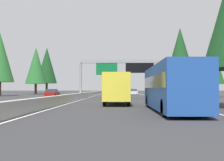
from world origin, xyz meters
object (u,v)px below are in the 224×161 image
conifer_right_far (166,77)px  conifer_left_mid (36,66)px  box_truck_far_left (117,88)px  pickup_distant_a (118,90)px  minivan_near_center (118,91)px  conifer_left_near (0,57)px  conifer_left_far (47,65)px  sign_gantry_overhead (123,68)px  sedan_far_center (129,91)px  bus_mid_left (119,88)px  conifer_right_mid (211,61)px  sedan_mid_center (127,90)px  bus_distant_b (171,86)px  oncoming_near (52,93)px  sedan_near_right (134,92)px  conifer_right_near (180,55)px

conifer_right_far → conifer_left_mid: (-9.47, 38.14, 2.85)m
box_truck_far_left → conifer_left_mid: (50.66, 23.17, 6.44)m
pickup_distant_a → conifer_right_far: size_ratio=0.65×
box_truck_far_left → minivan_near_center: bearing=-0.1°
minivan_near_center → conifer_right_far: size_ratio=0.58×
conifer_left_near → box_truck_far_left: bearing=-140.9°
conifer_left_far → sign_gantry_overhead: bearing=-153.4°
minivan_near_center → sedan_far_center: bearing=-6.7°
bus_mid_left → conifer_left_far: bearing=74.1°
sedan_far_center → conifer_right_mid: bearing=-164.0°
minivan_near_center → conifer_left_mid: bearing=70.3°
pickup_distant_a → sedan_mid_center: pickup_distant_a is taller
box_truck_far_left → conifer_right_mid: bearing=-34.0°
bus_distant_b → oncoming_near: 33.87m
bus_mid_left → conifer_left_mid: bearing=101.7°
sedan_mid_center → oncoming_near: same height
box_truck_far_left → sedan_near_right: (43.36, -3.93, -0.93)m
pickup_distant_a → oncoming_near: bearing=170.2°
sedan_far_center → conifer_right_far: conifer_right_far is taller
oncoming_near → conifer_left_near: 17.31m
bus_mid_left → conifer_left_far: (6.68, 23.43, 7.36)m
sedan_near_right → bus_mid_left: bearing=16.5°
conifer_right_mid → conifer_left_near: size_ratio=0.83×
bus_distant_b → minivan_near_center: 50.43m
sedan_near_right → sign_gantry_overhead: bearing=173.8°
conifer_right_mid → conifer_left_far: bearing=48.9°
conifer_right_mid → bus_mid_left: bearing=31.1°
conifer_right_near → minivan_near_center: bearing=22.9°
minivan_near_center → conifer_right_mid: conifer_right_mid is taller
bus_distant_b → box_truck_far_left: size_ratio=1.35×
minivan_near_center → sedan_near_right: bearing=-75.0°
sedan_near_right → conifer_right_near: 26.53m
conifer_right_mid → conifer_left_mid: 47.65m
conifer_right_near → conifer_right_far: bearing=-6.5°
pickup_distant_a → conifer_left_far: 36.52m
conifer_right_near → pickup_distant_a: bearing=8.2°
sedan_near_right → conifer_left_far: (18.84, 27.02, 8.39)m
conifer_left_mid → conifer_right_far: bearing=-76.1°
sedan_near_right → conifer_left_far: 33.99m
sedan_mid_center → conifer_left_near: size_ratio=0.33×
bus_distant_b → sign_gantry_overhead: bearing=7.6°
sign_gantry_overhead → sedan_near_right: 29.24m
conifer_right_mid → sedan_mid_center: bearing=10.6°
pickup_distant_a → conifer_right_near: bearing=-171.8°
conifer_right_near → conifer_right_mid: conifer_right_near is taller
bus_distant_b → conifer_right_near: size_ratio=1.00×
sedan_far_center → minivan_near_center: minivan_near_center is taller
bus_distant_b → conifer_right_far: bearing=-9.3°
sedan_far_center → conifer_left_mid: bearing=131.8°
box_truck_far_left → conifer_right_far: 62.06m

